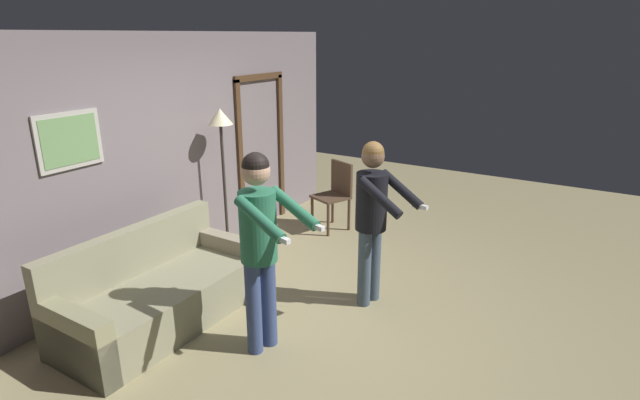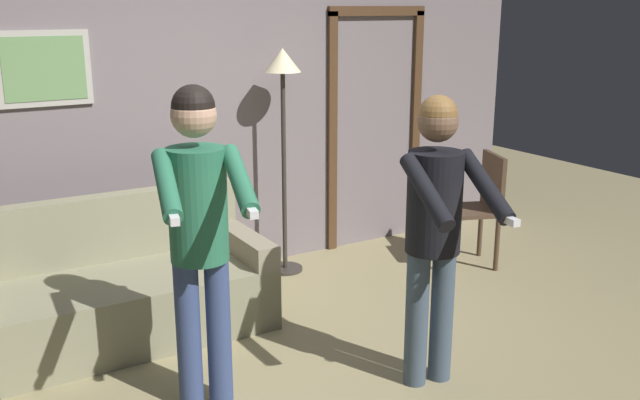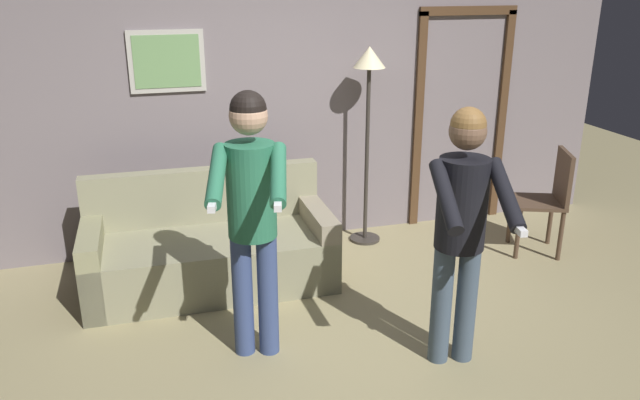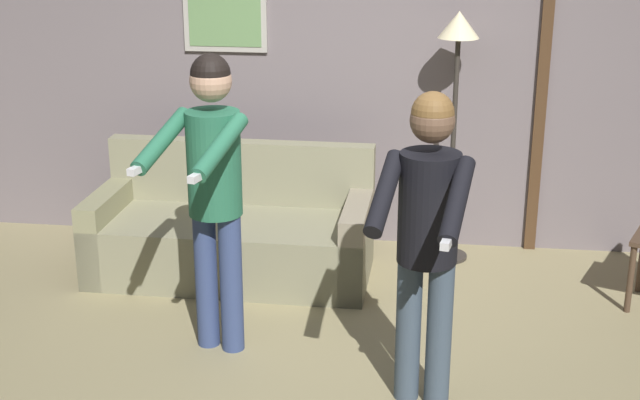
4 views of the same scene
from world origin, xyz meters
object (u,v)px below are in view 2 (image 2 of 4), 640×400
object	(u,v)px
couch	(118,295)
person_standing_right	(435,217)
torchiere_lamp	(283,96)
person_standing_left	(199,219)
dining_chair_distant	(480,203)

from	to	relation	value
couch	person_standing_right	distance (m)	2.14
torchiere_lamp	person_standing_left	world-z (taller)	torchiere_lamp
couch	torchiere_lamp	bearing A→B (deg)	17.56
couch	person_standing_right	size ratio (longest dim) A/B	1.16
person_standing_right	person_standing_left	bearing A→B (deg)	159.91
couch	person_standing_left	xyz separation A→B (m)	(0.16, -1.09, 0.77)
torchiere_lamp	person_standing_right	size ratio (longest dim) A/B	1.08
couch	dining_chair_distant	xyz separation A→B (m)	(2.93, -0.22, 0.25)
couch	person_standing_left	world-z (taller)	person_standing_left
person_standing_left	dining_chair_distant	bearing A→B (deg)	17.35
torchiere_lamp	person_standing_left	distance (m)	2.08
couch	person_standing_right	bearing A→B (deg)	-48.61
couch	dining_chair_distant	world-z (taller)	dining_chair_distant
torchiere_lamp	dining_chair_distant	distance (m)	1.83
person_standing_left	couch	bearing A→B (deg)	98.33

